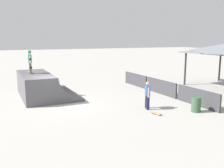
{
  "coord_description": "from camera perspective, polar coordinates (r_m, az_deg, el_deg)",
  "views": [
    {
      "loc": [
        15.44,
        -3.45,
        4.06
      ],
      "look_at": [
        -0.08,
        3.96,
        0.92
      ],
      "focal_mm": 40.0,
      "sensor_mm": 36.0,
      "label": 1
    }
  ],
  "objects": [
    {
      "name": "skater_on_deck",
      "position": [
        18.08,
        -18.25,
        5.18
      ],
      "size": [
        0.68,
        0.24,
        1.6
      ],
      "rotation": [
        0.0,
        0.0,
        -0.05
      ],
      "color": "#6B6051",
      "rests_on": "quarter_pipe_ramp"
    },
    {
      "name": "skateboard_on_deck",
      "position": [
        18.51,
        -18.2,
        2.6
      ],
      "size": [
        0.84,
        0.22,
        0.09
      ],
      "rotation": [
        0.0,
        0.0,
        0.03
      ],
      "color": "red",
      "rests_on": "quarter_pipe_ramp"
    },
    {
      "name": "skateboard_on_ground",
      "position": [
        13.87,
        9.93,
        -6.58
      ],
      "size": [
        0.82,
        0.35,
        0.09
      ],
      "rotation": [
        0.0,
        0.0,
        0.19
      ],
      "color": "silver",
      "rests_on": "ground"
    },
    {
      "name": "trash_bin",
      "position": [
        14.76,
        18.67,
        -4.47
      ],
      "size": [
        0.52,
        0.52,
        0.85
      ],
      "primitive_type": "cylinder",
      "color": "#385B3D",
      "rests_on": "ground"
    },
    {
      "name": "bystander_walking",
      "position": [
        14.61,
        8.11,
        -2.24
      ],
      "size": [
        0.64,
        0.35,
        1.62
      ],
      "rotation": [
        0.0,
        0.0,
        2.8
      ],
      "color": "#1E2347",
      "rests_on": "ground"
    },
    {
      "name": "barrier_fence",
      "position": [
        18.81,
        11.15,
        -0.68
      ],
      "size": [
        10.79,
        0.12,
        1.05
      ],
      "color": "#3D3D42",
      "rests_on": "ground"
    },
    {
      "name": "ground_plane",
      "position": [
        16.33,
        -12.54,
        -4.3
      ],
      "size": [
        160.0,
        160.0,
        0.0
      ],
      "primitive_type": "plane",
      "color": "#ADA8A0"
    },
    {
      "name": "quarter_pipe_ramp",
      "position": [
        18.23,
        -16.1,
        -0.53
      ],
      "size": [
        5.3,
        3.65,
        1.67
      ],
      "color": "#565459",
      "rests_on": "ground"
    }
  ]
}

